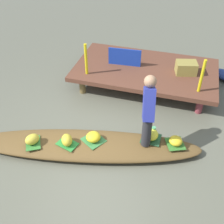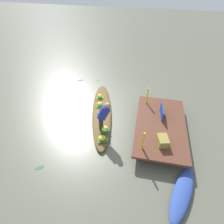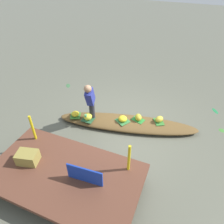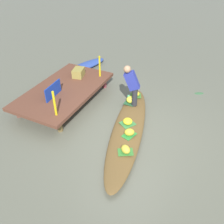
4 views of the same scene
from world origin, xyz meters
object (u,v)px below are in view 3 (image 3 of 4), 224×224
at_px(market_banner, 85,175).
at_px(produce_crate, 28,157).
at_px(vendor_boat, 127,123).
at_px(banana_bunch_3, 138,117).
at_px(banana_bunch_4, 88,117).
at_px(banana_bunch_1, 75,114).
at_px(banana_bunch_0, 123,119).
at_px(vendor_person, 90,99).
at_px(banana_bunch_2, 159,119).
at_px(water_bottle, 86,118).

distance_m(market_banner, produce_crate, 1.39).
bearing_deg(market_banner, vendor_boat, -96.02).
relative_size(banana_bunch_3, banana_bunch_4, 1.04).
bearing_deg(banana_bunch_1, banana_bunch_0, -167.31).
bearing_deg(market_banner, vendor_person, -70.16).
height_order(banana_bunch_4, vendor_person, vendor_person).
xyz_separation_m(banana_bunch_2, vendor_person, (1.85, 0.62, 0.60)).
relative_size(banana_bunch_2, vendor_person, 0.20).
bearing_deg(banana_bunch_3, banana_bunch_4, 21.34).
height_order(banana_bunch_1, water_bottle, water_bottle).
bearing_deg(banana_bunch_4, banana_bunch_2, -160.69).
bearing_deg(banana_bunch_0, vendor_person, 16.79).
bearing_deg(banana_bunch_3, market_banner, 81.79).
bearing_deg(banana_bunch_4, banana_bunch_0, -161.66).
relative_size(banana_bunch_1, banana_bunch_2, 0.92).
bearing_deg(banana_bunch_0, banana_bunch_4, 18.34).
xyz_separation_m(banana_bunch_0, banana_bunch_4, (0.96, 0.32, 0.02)).
distance_m(banana_bunch_0, banana_bunch_3, 0.45).
bearing_deg(water_bottle, banana_bunch_2, -159.06).
relative_size(banana_bunch_0, market_banner, 0.34).
xyz_separation_m(banana_bunch_0, vendor_person, (0.87, 0.26, 0.61)).
distance_m(banana_bunch_0, water_bottle, 1.06).
bearing_deg(vendor_boat, banana_bunch_3, -164.86).
distance_m(vendor_boat, banana_bunch_1, 1.56).
xyz_separation_m(vendor_person, market_banner, (-0.91, 2.05, -0.26)).
xyz_separation_m(vendor_person, produce_crate, (0.48, 2.08, -0.33)).
bearing_deg(banana_bunch_1, market_banner, 125.44).
height_order(banana_bunch_2, banana_bunch_3, banana_bunch_3).
bearing_deg(banana_bunch_1, banana_bunch_2, -164.10).
height_order(banana_bunch_2, produce_crate, produce_crate).
relative_size(banana_bunch_3, vendor_person, 0.20).
relative_size(banana_bunch_1, banana_bunch_3, 0.92).
distance_m(banana_bunch_2, banana_bunch_4, 2.05).
bearing_deg(vendor_boat, banana_bunch_0, 15.09).
xyz_separation_m(vendor_boat, produce_crate, (1.47, 2.40, 0.47)).
relative_size(market_banner, produce_crate, 1.69).
relative_size(banana_bunch_4, vendor_person, 0.20).
xyz_separation_m(banana_bunch_1, water_bottle, (-0.40, 0.08, 0.03)).
distance_m(banana_bunch_3, banana_bunch_4, 1.46).
xyz_separation_m(vendor_boat, market_banner, (0.08, 2.37, 0.53)).
bearing_deg(vendor_person, market_banner, 113.88).
bearing_deg(banana_bunch_4, water_bottle, 72.13).
xyz_separation_m(banana_bunch_2, banana_bunch_3, (0.58, 0.15, 0.00)).
height_order(banana_bunch_3, banana_bunch_4, banana_bunch_4).
xyz_separation_m(banana_bunch_1, market_banner, (-1.42, 2.00, 0.36)).
xyz_separation_m(banana_bunch_0, banana_bunch_2, (-0.98, -0.36, 0.01)).
bearing_deg(water_bottle, vendor_person, -131.86).
height_order(banana_bunch_4, market_banner, market_banner).
height_order(banana_bunch_2, vendor_person, vendor_person).
distance_m(banana_bunch_0, produce_crate, 2.71).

